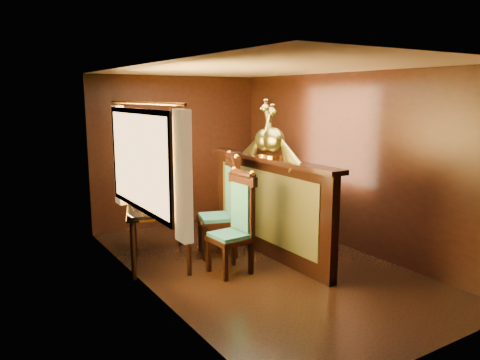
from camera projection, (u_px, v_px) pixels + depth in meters
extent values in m
plane|color=black|center=(261.00, 265.00, 6.08)|extent=(5.00, 5.00, 0.00)
cube|color=black|center=(178.00, 151.00, 7.94)|extent=(3.00, 0.04, 2.50)
cube|color=black|center=(439.00, 212.00, 3.77)|extent=(3.00, 0.04, 2.50)
cube|color=black|center=(148.00, 182.00, 5.07)|extent=(0.04, 5.00, 2.50)
cube|color=black|center=(348.00, 162.00, 6.64)|extent=(0.04, 5.00, 2.50)
cube|color=beige|center=(263.00, 68.00, 5.63)|extent=(3.00, 5.00, 0.04)
cube|color=#FFC672|center=(138.00, 161.00, 5.28)|extent=(0.01, 1.70, 1.05)
cube|color=#FFBC45|center=(183.00, 177.00, 4.54)|extent=(0.10, 0.22, 1.30)
cube|color=#FFBC45|center=(119.00, 155.00, 6.15)|extent=(0.10, 0.22, 1.30)
cylinder|color=gold|center=(142.00, 103.00, 5.21)|extent=(0.03, 2.20, 0.03)
cube|color=black|center=(268.00, 209.00, 6.38)|extent=(0.12, 2.60, 1.30)
cube|color=#3A3B1A|center=(265.00, 206.00, 6.34)|extent=(0.02, 2.20, 0.95)
cube|color=black|center=(269.00, 160.00, 6.26)|extent=(0.26, 2.70, 0.06)
cube|color=black|center=(158.00, 205.00, 6.12)|extent=(1.18, 1.49, 0.04)
cube|color=gold|center=(158.00, 207.00, 6.12)|extent=(1.20, 1.52, 0.02)
cylinder|color=black|center=(133.00, 251.00, 5.55)|extent=(0.06, 0.06, 0.72)
cylinder|color=black|center=(189.00, 247.00, 5.69)|extent=(0.06, 0.06, 0.72)
cylinder|color=black|center=(134.00, 224.00, 6.69)|extent=(0.06, 0.06, 0.72)
cylinder|color=black|center=(180.00, 222.00, 6.82)|extent=(0.06, 0.06, 0.72)
cylinder|color=orange|center=(162.00, 208.00, 5.84)|extent=(0.30, 0.30, 0.01)
cone|color=white|center=(162.00, 204.00, 5.83)|extent=(0.11, 0.11, 0.10)
cylinder|color=orange|center=(161.00, 198.00, 6.43)|extent=(0.30, 0.30, 0.01)
cone|color=white|center=(160.00, 194.00, 6.42)|extent=(0.11, 0.11, 0.10)
cylinder|color=silver|center=(133.00, 203.00, 5.99)|extent=(0.03, 0.03, 0.06)
cylinder|color=silver|center=(137.00, 202.00, 6.07)|extent=(0.03, 0.03, 0.06)
cube|color=black|center=(230.00, 239.00, 5.75)|extent=(0.48, 0.48, 0.06)
cube|color=#124552|center=(229.00, 235.00, 5.74)|extent=(0.44, 0.44, 0.05)
cube|color=#124552|center=(243.00, 207.00, 5.80)|extent=(0.06, 0.36, 0.59)
cube|color=black|center=(226.00, 265.00, 5.53)|extent=(0.05, 0.05, 0.41)
cube|color=black|center=(251.00, 258.00, 5.75)|extent=(0.05, 0.05, 0.41)
cube|color=black|center=(209.00, 256.00, 5.83)|extent=(0.05, 0.05, 0.41)
cube|color=black|center=(233.00, 250.00, 6.05)|extent=(0.05, 0.05, 0.41)
sphere|color=gold|center=(252.00, 174.00, 5.57)|extent=(0.07, 0.07, 0.07)
sphere|color=gold|center=(234.00, 170.00, 5.87)|extent=(0.07, 0.07, 0.07)
cube|color=black|center=(217.00, 221.00, 6.41)|extent=(0.63, 0.63, 0.07)
cube|color=#124552|center=(217.00, 217.00, 6.40)|extent=(0.57, 0.57, 0.05)
cube|color=#124552|center=(233.00, 190.00, 6.39)|extent=(0.15, 0.39, 0.64)
cube|color=black|center=(205.00, 245.00, 6.21)|extent=(0.05, 0.05, 0.45)
cube|color=black|center=(236.00, 242.00, 6.31)|extent=(0.05, 0.05, 0.45)
cube|color=black|center=(200.00, 236.00, 6.60)|extent=(0.05, 0.05, 0.45)
cube|color=black|center=(229.00, 234.00, 6.70)|extent=(0.05, 0.05, 0.45)
sphere|color=gold|center=(236.00, 157.00, 6.11)|extent=(0.08, 0.08, 0.08)
sphere|color=gold|center=(229.00, 153.00, 6.50)|extent=(0.08, 0.08, 0.08)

